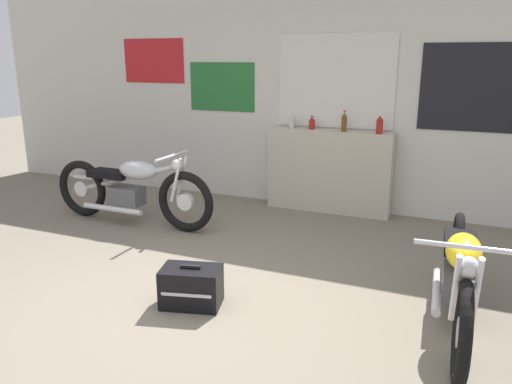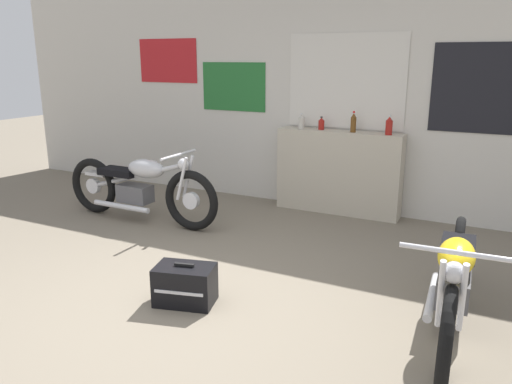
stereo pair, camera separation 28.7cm
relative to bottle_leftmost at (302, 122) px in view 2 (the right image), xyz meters
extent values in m
plane|color=#706656|center=(0.17, -3.05, -1.12)|extent=(24.00, 24.00, 0.00)
cube|color=beige|center=(0.17, 0.19, 0.28)|extent=(10.00, 0.06, 2.80)
cube|color=silver|center=(0.50, 0.16, 0.50)|extent=(1.40, 0.01, 1.08)
cube|color=beige|center=(0.50, 0.15, 0.50)|extent=(1.46, 0.01, 1.14)
cube|color=black|center=(2.03, 0.16, 0.46)|extent=(1.06, 0.01, 0.97)
cube|color=#23662D|center=(-1.07, 0.16, 0.40)|extent=(0.96, 0.01, 0.65)
cube|color=#B21E23|center=(-2.14, 0.16, 0.74)|extent=(0.98, 0.01, 0.61)
cube|color=#B7AD99|center=(0.50, 0.01, -0.60)|extent=(1.56, 0.28, 1.03)
cylinder|color=#B7B2A8|center=(0.00, 0.00, -0.02)|extent=(0.08, 0.08, 0.14)
cone|color=#B7B2A8|center=(0.00, 0.00, 0.07)|extent=(0.07, 0.07, 0.04)
cylinder|color=silver|center=(0.00, 0.00, 0.10)|extent=(0.03, 0.03, 0.02)
cylinder|color=maroon|center=(0.26, 0.02, -0.03)|extent=(0.07, 0.07, 0.12)
cone|color=maroon|center=(0.26, 0.02, 0.05)|extent=(0.06, 0.06, 0.03)
cylinder|color=black|center=(0.26, 0.02, 0.07)|extent=(0.03, 0.03, 0.01)
cylinder|color=#5B3814|center=(0.67, -0.02, 0.01)|extent=(0.07, 0.07, 0.18)
cone|color=#5B3814|center=(0.67, -0.02, 0.12)|extent=(0.06, 0.06, 0.05)
cylinder|color=red|center=(0.67, -0.02, 0.16)|extent=(0.03, 0.03, 0.02)
cylinder|color=maroon|center=(1.10, -0.03, 0.00)|extent=(0.08, 0.08, 0.17)
cone|color=maroon|center=(1.10, -0.03, 0.10)|extent=(0.07, 0.07, 0.05)
cylinder|color=silver|center=(1.10, -0.03, 0.14)|extent=(0.03, 0.03, 0.02)
torus|color=black|center=(2.15, -3.09, -0.79)|extent=(0.11, 0.66, 0.65)
cylinder|color=silver|center=(2.15, -3.09, -0.79)|extent=(0.06, 0.19, 0.18)
torus|color=black|center=(2.08, -1.70, -0.79)|extent=(0.11, 0.66, 0.65)
cylinder|color=silver|center=(2.08, -1.70, -0.79)|extent=(0.06, 0.19, 0.18)
cube|color=#4C4C51|center=(2.11, -2.32, -0.81)|extent=(0.24, 0.40, 0.20)
cylinder|color=yellow|center=(2.11, -2.32, -0.61)|extent=(0.12, 1.27, 0.42)
ellipsoid|color=yellow|center=(2.12, -2.50, -0.49)|extent=(0.26, 0.48, 0.22)
cube|color=black|center=(2.10, -2.11, -0.57)|extent=(0.26, 0.48, 0.08)
cube|color=yellow|center=(2.09, -1.78, -0.63)|extent=(0.15, 0.28, 0.04)
cylinder|color=silver|center=(2.21, -3.01, -0.55)|extent=(0.04, 0.17, 0.48)
cylinder|color=silver|center=(2.09, -3.02, -0.55)|extent=(0.04, 0.17, 0.48)
cylinder|color=silver|center=(2.15, -2.95, -0.30)|extent=(0.64, 0.07, 0.03)
sphere|color=silver|center=(2.15, -3.01, -0.40)|extent=(0.13, 0.13, 0.13)
cylinder|color=silver|center=(1.97, -2.23, -0.94)|extent=(0.10, 0.77, 0.06)
torus|color=black|center=(-0.76, -1.39, -0.77)|extent=(0.70, 0.10, 0.70)
cylinder|color=silver|center=(-0.76, -1.39, -0.77)|extent=(0.19, 0.07, 0.19)
torus|color=black|center=(-2.23, -1.38, -0.77)|extent=(0.70, 0.10, 0.70)
cylinder|color=silver|center=(-2.23, -1.38, -0.77)|extent=(0.19, 0.07, 0.19)
cube|color=#4C4C51|center=(-1.57, -1.39, -0.79)|extent=(0.41, 0.22, 0.21)
cylinder|color=#B2B2B7|center=(-1.57, -1.39, -0.58)|extent=(1.34, 0.06, 0.44)
ellipsoid|color=#B2B2B7|center=(-1.38, -1.39, -0.47)|extent=(0.50, 0.24, 0.22)
cube|color=black|center=(-1.79, -1.39, -0.55)|extent=(0.50, 0.24, 0.08)
cube|color=#B2B2B7|center=(-2.14, -1.39, -0.61)|extent=(0.30, 0.14, 0.04)
cylinder|color=silver|center=(-0.83, -1.33, -0.52)|extent=(0.18, 0.04, 0.50)
cylinder|color=silver|center=(-0.83, -1.45, -0.52)|extent=(0.18, 0.04, 0.50)
cylinder|color=silver|center=(-0.90, -1.39, -0.26)|extent=(0.04, 0.64, 0.03)
sphere|color=silver|center=(-0.84, -1.39, -0.36)|extent=(0.13, 0.13, 0.13)
cylinder|color=silver|center=(-1.67, -1.53, -0.93)|extent=(0.81, 0.07, 0.06)
cube|color=black|center=(0.18, -2.88, -0.96)|extent=(0.52, 0.40, 0.31)
cube|color=silver|center=(0.22, -3.02, -0.96)|extent=(0.38, 0.11, 0.02)
cube|color=black|center=(0.18, -2.88, -0.79)|extent=(0.16, 0.07, 0.02)
camera|label=1|loc=(2.06, -5.99, 0.79)|focal=35.00mm
camera|label=2|loc=(2.32, -5.87, 0.79)|focal=35.00mm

